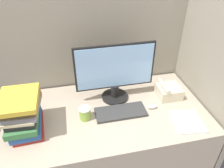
% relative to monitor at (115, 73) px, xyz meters
% --- Properties ---
extents(cubicle_panel_rear, '(1.86, 0.04, 1.60)m').
position_rel_monitor_xyz_m(cubicle_panel_rear, '(-0.10, 0.28, -0.16)').
color(cubicle_panel_rear, gray).
rests_on(cubicle_panel_rear, ground_plane).
extents(cubicle_panel_right, '(0.04, 0.85, 1.60)m').
position_rel_monitor_xyz_m(cubicle_panel_right, '(0.67, -0.12, -0.16)').
color(cubicle_panel_right, gray).
rests_on(cubicle_panel_right, ground_plane).
extents(desk, '(1.46, 0.79, 0.73)m').
position_rel_monitor_xyz_m(desk, '(-0.10, -0.15, -0.59)').
color(desk, tan).
rests_on(desk, ground_plane).
extents(monitor, '(0.60, 0.21, 0.46)m').
position_rel_monitor_xyz_m(monitor, '(0.00, 0.00, 0.00)').
color(monitor, black).
rests_on(monitor, desk).
extents(keyboard, '(0.37, 0.16, 0.02)m').
position_rel_monitor_xyz_m(keyboard, '(-0.00, -0.19, -0.22)').
color(keyboard, '#333333').
rests_on(keyboard, desk).
extents(mouse, '(0.07, 0.04, 0.03)m').
position_rel_monitor_xyz_m(mouse, '(0.25, -0.19, -0.21)').
color(mouse, silver).
rests_on(mouse, desk).
extents(coffee_cup, '(0.08, 0.08, 0.09)m').
position_rel_monitor_xyz_m(coffee_cup, '(-0.26, -0.19, -0.18)').
color(coffee_cup, '#8CB247').
rests_on(coffee_cup, desk).
extents(book_stack, '(0.24, 0.32, 0.27)m').
position_rel_monitor_xyz_m(book_stack, '(-0.65, -0.21, -0.09)').
color(book_stack, maroon).
rests_on(book_stack, desk).
extents(desk_telephone, '(0.18, 0.18, 0.12)m').
position_rel_monitor_xyz_m(desk_telephone, '(0.42, -0.08, -0.18)').
color(desk_telephone, beige).
rests_on(desk_telephone, desk).
extents(paper_pile, '(0.21, 0.24, 0.02)m').
position_rel_monitor_xyz_m(paper_pile, '(0.43, -0.39, -0.22)').
color(paper_pile, white).
rests_on(paper_pile, desk).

